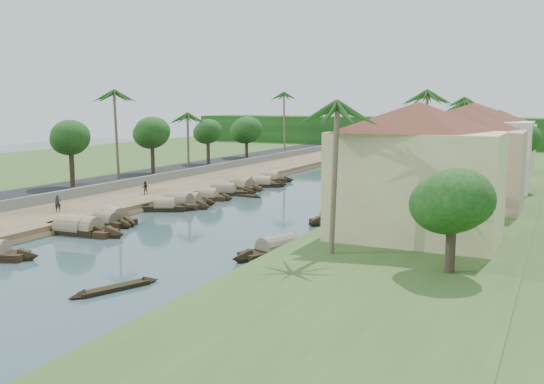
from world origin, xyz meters
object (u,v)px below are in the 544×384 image
at_px(bridge, 402,152).
at_px(sampan_1, 72,229).
at_px(building_near, 416,170).
at_px(person_near, 58,203).

height_order(bridge, sampan_1, bridge).
relative_size(bridge, sampan_1, 3.50).
xyz_separation_m(building_near, sampan_1, (-28.53, -5.72, -5.97)).
bearing_deg(building_near, sampan_1, -168.66).
bearing_deg(sampan_1, bridge, 79.44).
bearing_deg(building_near, person_near, -177.55).
distance_m(bridge, sampan_1, 80.30).
distance_m(building_near, person_near, 34.74).
bearing_deg(bridge, person_near, -101.53).
height_order(building_near, sampan_1, building_near).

